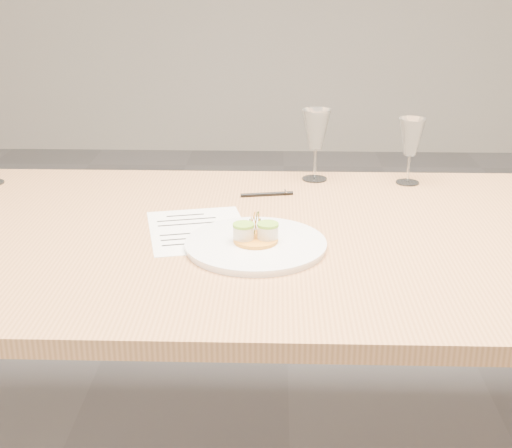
{
  "coord_description": "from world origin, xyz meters",
  "views": [
    {
      "loc": [
        -0.05,
        -1.55,
        1.37
      ],
      "look_at": [
        -0.09,
        -0.07,
        0.8
      ],
      "focal_mm": 50.0,
      "sensor_mm": 36.0,
      "label": 1
    }
  ],
  "objects_px": {
    "dining_table": "(295,260)",
    "dinner_plate": "(256,243)",
    "ballpoint_pen": "(267,194)",
    "wine_glass_1": "(316,131)",
    "recipe_sheet": "(198,230)",
    "wine_glass_2": "(411,138)"
  },
  "relations": [
    {
      "from": "dinner_plate",
      "to": "wine_glass_2",
      "type": "relative_size",
      "value": 1.69
    },
    {
      "from": "ballpoint_pen",
      "to": "wine_glass_2",
      "type": "distance_m",
      "value": 0.44
    },
    {
      "from": "wine_glass_1",
      "to": "dining_table",
      "type": "bearing_deg",
      "value": -98.47
    },
    {
      "from": "recipe_sheet",
      "to": "dinner_plate",
      "type": "bearing_deg",
      "value": -49.88
    },
    {
      "from": "dining_table",
      "to": "recipe_sheet",
      "type": "relative_size",
      "value": 7.2
    },
    {
      "from": "dining_table",
      "to": "ballpoint_pen",
      "type": "height_order",
      "value": "ballpoint_pen"
    },
    {
      "from": "dinner_plate",
      "to": "recipe_sheet",
      "type": "distance_m",
      "value": 0.18
    },
    {
      "from": "wine_glass_2",
      "to": "dining_table",
      "type": "bearing_deg",
      "value": -129.43
    },
    {
      "from": "dinner_plate",
      "to": "ballpoint_pen",
      "type": "xyz_separation_m",
      "value": [
        0.02,
        0.36,
        -0.01
      ]
    },
    {
      "from": "recipe_sheet",
      "to": "ballpoint_pen",
      "type": "height_order",
      "value": "ballpoint_pen"
    },
    {
      "from": "wine_glass_1",
      "to": "wine_glass_2",
      "type": "height_order",
      "value": "wine_glass_1"
    },
    {
      "from": "recipe_sheet",
      "to": "dining_table",
      "type": "bearing_deg",
      "value": -16.52
    },
    {
      "from": "dinner_plate",
      "to": "wine_glass_1",
      "type": "relative_size",
      "value": 1.54
    },
    {
      "from": "dining_table",
      "to": "wine_glass_1",
      "type": "xyz_separation_m",
      "value": [
        0.06,
        0.42,
        0.21
      ]
    },
    {
      "from": "recipe_sheet",
      "to": "wine_glass_2",
      "type": "xyz_separation_m",
      "value": [
        0.56,
        0.38,
        0.13
      ]
    },
    {
      "from": "ballpoint_pen",
      "to": "dinner_plate",
      "type": "bearing_deg",
      "value": -103.34
    },
    {
      "from": "dining_table",
      "to": "dinner_plate",
      "type": "bearing_deg",
      "value": -135.1
    },
    {
      "from": "dining_table",
      "to": "wine_glass_1",
      "type": "distance_m",
      "value": 0.48
    },
    {
      "from": "dinner_plate",
      "to": "ballpoint_pen",
      "type": "relative_size",
      "value": 2.21
    },
    {
      "from": "dinner_plate",
      "to": "recipe_sheet",
      "type": "bearing_deg",
      "value": 143.13
    },
    {
      "from": "dinner_plate",
      "to": "recipe_sheet",
      "type": "height_order",
      "value": "dinner_plate"
    },
    {
      "from": "recipe_sheet",
      "to": "wine_glass_2",
      "type": "bearing_deg",
      "value": 21.46
    }
  ]
}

